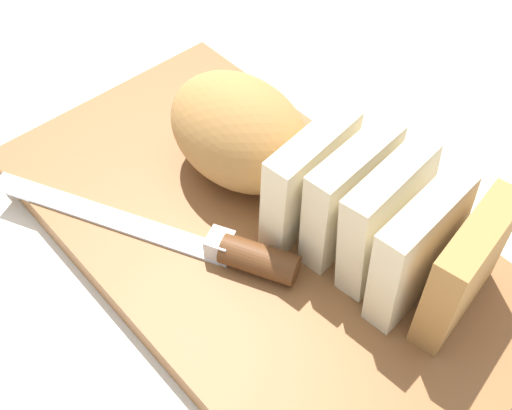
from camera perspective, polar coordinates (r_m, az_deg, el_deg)
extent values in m
plane|color=silver|center=(0.57, 0.00, -3.59)|extent=(3.00, 3.00, 0.00)
cube|color=brown|center=(0.56, 0.00, -2.82)|extent=(0.49, 0.28, 0.03)
ellipsoid|color=#A8753D|center=(0.55, -1.56, 6.57)|extent=(0.15, 0.11, 0.10)
cube|color=beige|center=(0.52, 4.80, 2.22)|extent=(0.04, 0.10, 0.10)
cube|color=beige|center=(0.51, 8.49, 0.85)|extent=(0.03, 0.10, 0.10)
cube|color=beige|center=(0.50, 11.67, -1.19)|extent=(0.04, 0.10, 0.10)
cube|color=beige|center=(0.49, 14.45, -3.93)|extent=(0.03, 0.10, 0.10)
cube|color=#A8753D|center=(0.48, 18.34, -5.53)|extent=(0.04, 0.10, 0.10)
cube|color=silver|center=(0.57, -13.44, -0.98)|extent=(0.21, 0.11, 0.00)
cylinder|color=#593319|center=(0.51, 0.29, -4.92)|extent=(0.07, 0.05, 0.03)
cube|color=silver|center=(0.52, -2.98, -3.92)|extent=(0.03, 0.03, 0.02)
sphere|color=tan|center=(0.57, 3.29, 1.38)|extent=(0.01, 0.01, 0.01)
sphere|color=tan|center=(0.57, 2.05, 1.36)|extent=(0.00, 0.00, 0.00)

